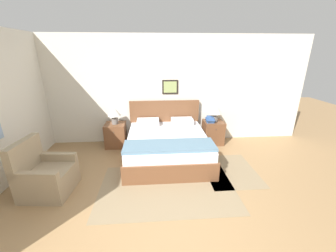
# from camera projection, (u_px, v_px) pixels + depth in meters

# --- Properties ---
(ground_plane) EXTENTS (16.00, 16.00, 0.00)m
(ground_plane) POSITION_uv_depth(u_px,v_px,m) (161.00, 239.00, 2.56)
(ground_plane) COLOR #99754C
(wall_back) EXTENTS (7.58, 0.09, 2.60)m
(wall_back) POSITION_uv_depth(u_px,v_px,m) (155.00, 91.00, 5.04)
(wall_back) COLOR silver
(wall_back) RESTS_ON ground_plane
(area_rug_main) EXTENTS (2.28, 1.47, 0.01)m
(area_rug_main) POSITION_uv_depth(u_px,v_px,m) (167.00, 188.00, 3.52)
(area_rug_main) COLOR #897556
(area_rug_main) RESTS_ON ground_plane
(area_rug_bedside) EXTENTS (0.98, 1.24, 0.01)m
(area_rug_bedside) POSITION_uv_depth(u_px,v_px,m) (230.00, 170.00, 4.04)
(area_rug_bedside) COLOR #897556
(area_rug_bedside) RESTS_ON ground_plane
(bed) EXTENTS (1.72, 1.90, 1.07)m
(bed) POSITION_uv_depth(u_px,v_px,m) (167.00, 145.00, 4.44)
(bed) COLOR brown
(bed) RESTS_ON ground_plane
(armchair) EXTENTS (0.78, 0.77, 0.91)m
(armchair) POSITION_uv_depth(u_px,v_px,m) (45.00, 176.00, 3.34)
(armchair) COLOR #998466
(armchair) RESTS_ON ground_plane
(nightstand_near_window) EXTENTS (0.48, 0.49, 0.57)m
(nightstand_near_window) POSITION_uv_depth(u_px,v_px,m) (116.00, 135.00, 5.02)
(nightstand_near_window) COLOR brown
(nightstand_near_window) RESTS_ON ground_plane
(nightstand_by_door) EXTENTS (0.48, 0.49, 0.57)m
(nightstand_by_door) POSITION_uv_depth(u_px,v_px,m) (213.00, 132.00, 5.19)
(nightstand_by_door) COLOR brown
(nightstand_by_door) RESTS_ON ground_plane
(table_lamp_near_window) EXTENTS (0.31, 0.31, 0.43)m
(table_lamp_near_window) POSITION_uv_depth(u_px,v_px,m) (114.00, 112.00, 4.83)
(table_lamp_near_window) COLOR slate
(table_lamp_near_window) RESTS_ON nightstand_near_window
(table_lamp_by_door) EXTENTS (0.31, 0.31, 0.43)m
(table_lamp_by_door) POSITION_uv_depth(u_px,v_px,m) (215.00, 110.00, 5.00)
(table_lamp_by_door) COLOR slate
(table_lamp_by_door) RESTS_ON nightstand_by_door
(book_thick_bottom) EXTENTS (0.19, 0.21, 0.03)m
(book_thick_bottom) POSITION_uv_depth(u_px,v_px,m) (210.00, 122.00, 5.04)
(book_thick_bottom) COLOR #335693
(book_thick_bottom) RESTS_ON nightstand_by_door
(book_hardcover_middle) EXTENTS (0.19, 0.23, 0.03)m
(book_hardcover_middle) POSITION_uv_depth(u_px,v_px,m) (210.00, 120.00, 5.03)
(book_hardcover_middle) COLOR #232328
(book_hardcover_middle) RESTS_ON book_thick_bottom
(book_novel_upper) EXTENTS (0.23, 0.28, 0.04)m
(book_novel_upper) POSITION_uv_depth(u_px,v_px,m) (210.00, 119.00, 5.02)
(book_novel_upper) COLOR #335693
(book_novel_upper) RESTS_ON book_hardcover_middle
(book_slim_near_top) EXTENTS (0.18, 0.24, 0.04)m
(book_slim_near_top) POSITION_uv_depth(u_px,v_px,m) (210.00, 118.00, 5.01)
(book_slim_near_top) COLOR #335693
(book_slim_near_top) RESTS_ON book_novel_upper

